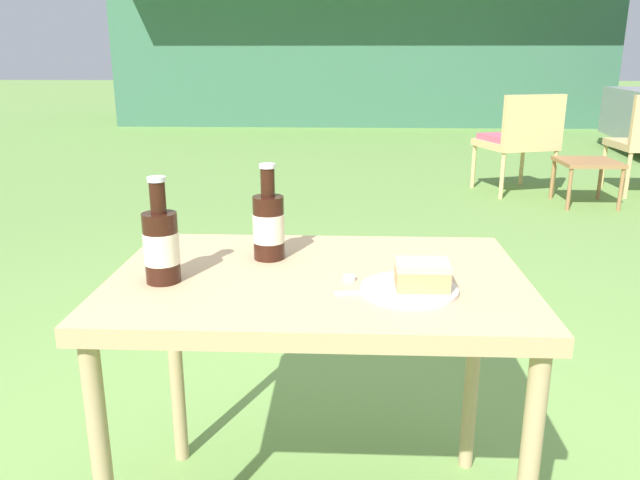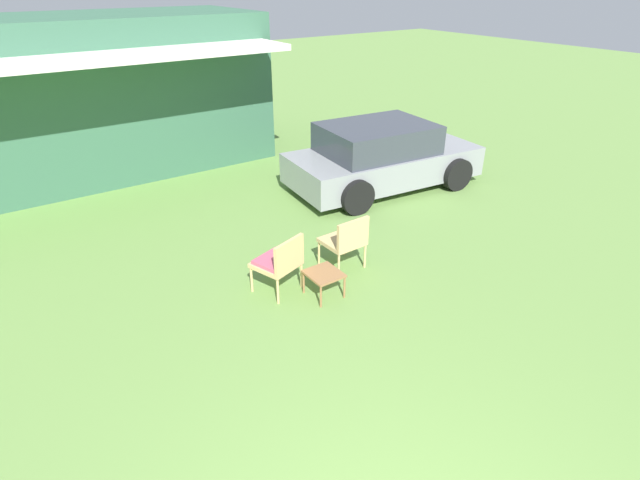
{
  "view_description": "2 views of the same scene",
  "coord_description": "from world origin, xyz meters",
  "px_view_note": "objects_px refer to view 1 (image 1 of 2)",
  "views": [
    {
      "loc": [
        0.06,
        -1.32,
        1.15
      ],
      "look_at": [
        0.0,
        0.1,
        0.74
      ],
      "focal_mm": 35.0,
      "sensor_mm": 36.0,
      "label": 1
    },
    {
      "loc": [
        -1.33,
        -0.98,
        3.92
      ],
      "look_at": [
        1.89,
        3.66,
        0.9
      ],
      "focal_mm": 28.0,
      "sensor_mm": 36.0,
      "label": 2
    }
  ],
  "objects_px": {
    "patio_table": "(318,304)",
    "cola_bottle_far": "(161,244)",
    "cola_bottle_near": "(269,225)",
    "cake_on_plate": "(416,281)",
    "garden_side_table": "(588,166)",
    "wicker_chair_cushioned": "(520,138)"
  },
  "relations": [
    {
      "from": "cola_bottle_near",
      "to": "cake_on_plate",
      "type": "bearing_deg",
      "value": -32.39
    },
    {
      "from": "garden_side_table",
      "to": "cake_on_plate",
      "type": "distance_m",
      "value": 4.2
    },
    {
      "from": "wicker_chair_cushioned",
      "to": "garden_side_table",
      "type": "xyz_separation_m",
      "value": [
        0.44,
        -0.43,
        -0.17
      ]
    },
    {
      "from": "patio_table",
      "to": "cake_on_plate",
      "type": "bearing_deg",
      "value": -25.85
    },
    {
      "from": "cola_bottle_near",
      "to": "cola_bottle_far",
      "type": "distance_m",
      "value": 0.27
    },
    {
      "from": "garden_side_table",
      "to": "cola_bottle_far",
      "type": "distance_m",
      "value": 4.42
    },
    {
      "from": "garden_side_table",
      "to": "cola_bottle_far",
      "type": "height_order",
      "value": "cola_bottle_far"
    },
    {
      "from": "wicker_chair_cushioned",
      "to": "garden_side_table",
      "type": "height_order",
      "value": "wicker_chair_cushioned"
    },
    {
      "from": "patio_table",
      "to": "cake_on_plate",
      "type": "distance_m",
      "value": 0.25
    },
    {
      "from": "cake_on_plate",
      "to": "wicker_chair_cushioned",
      "type": "bearing_deg",
      "value": 72.49
    },
    {
      "from": "cake_on_plate",
      "to": "cola_bottle_far",
      "type": "height_order",
      "value": "cola_bottle_far"
    },
    {
      "from": "garden_side_table",
      "to": "cola_bottle_far",
      "type": "xyz_separation_m",
      "value": [
        -2.31,
        -3.75,
        0.45
      ]
    },
    {
      "from": "cola_bottle_far",
      "to": "cola_bottle_near",
      "type": "bearing_deg",
      "value": 39.22
    },
    {
      "from": "wicker_chair_cushioned",
      "to": "cake_on_plate",
      "type": "distance_m",
      "value": 4.43
    },
    {
      "from": "garden_side_table",
      "to": "patio_table",
      "type": "distance_m",
      "value": 4.19
    },
    {
      "from": "garden_side_table",
      "to": "cola_bottle_near",
      "type": "bearing_deg",
      "value": -120.39
    },
    {
      "from": "wicker_chair_cushioned",
      "to": "cola_bottle_near",
      "type": "xyz_separation_m",
      "value": [
        -1.66,
        -4.01,
        0.29
      ]
    },
    {
      "from": "wicker_chair_cushioned",
      "to": "cola_bottle_near",
      "type": "bearing_deg",
      "value": 49.34
    },
    {
      "from": "cake_on_plate",
      "to": "cola_bottle_near",
      "type": "distance_m",
      "value": 0.4
    },
    {
      "from": "patio_table",
      "to": "cola_bottle_near",
      "type": "distance_m",
      "value": 0.23
    },
    {
      "from": "wicker_chair_cushioned",
      "to": "cake_on_plate",
      "type": "bearing_deg",
      "value": 54.35
    },
    {
      "from": "patio_table",
      "to": "cola_bottle_far",
      "type": "distance_m",
      "value": 0.37
    }
  ]
}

